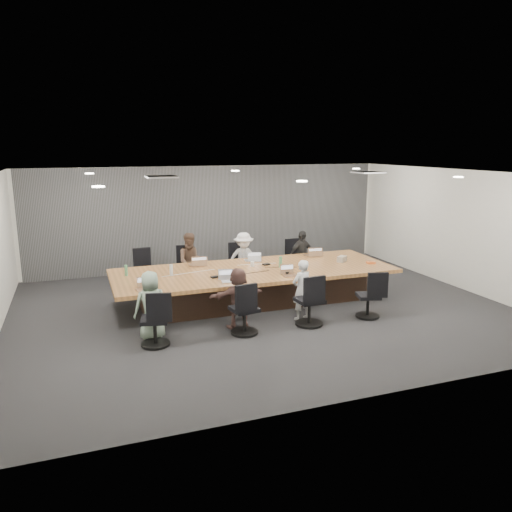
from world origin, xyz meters
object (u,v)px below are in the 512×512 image
object	(u,v)px
laptop_4	(146,289)
person_5	(238,298)
person_3	(301,255)
laptop_2	(251,260)
chair_2	(239,267)
laptop_1	(197,265)
mug_brown	(153,279)
stapler	(289,273)
bottle_green_left	(126,270)
laptop_3	(311,255)
snack_packet	(371,263)
chair_3	(296,263)
laptop_5	(229,281)
chair_7	(368,299)
person_6	(302,290)
laptop_6	(290,276)
person_2	(244,259)
chair_6	(309,304)
chair_0	(143,275)
bottle_green_right	(281,262)
conference_table	(254,284)
bottle_clear	(171,270)
chair_5	(244,313)
person_4	(151,305)
chair_4	(155,324)
person_1	(191,262)
canvas_bag	(342,259)
chair_1	(188,271)

from	to	relation	value
laptop_4	person_5	size ratio (longest dim) A/B	0.31
person_3	laptop_2	bearing A→B (deg)	-173.11
chair_2	laptop_1	size ratio (longest dim) A/B	2.10
mug_brown	stapler	world-z (taller)	mug_brown
laptop_2	bottle_green_left	size ratio (longest dim) A/B	1.40
laptop_3	snack_packet	size ratio (longest dim) A/B	1.85
chair_3	laptop_3	size ratio (longest dim) A/B	2.07
person_3	laptop_5	distance (m)	3.34
laptop_4	stapler	bearing A→B (deg)	-4.47
laptop_5	chair_7	bearing A→B (deg)	-10.20
person_6	laptop_6	distance (m)	0.57
person_3	laptop_6	world-z (taller)	person_3
bottle_green_left	mug_brown	bearing A→B (deg)	-56.52
person_2	chair_6	bearing A→B (deg)	-77.05
chair_0	laptop_4	xyz separation A→B (m)	(-0.25, -2.50, 0.36)
laptop_2	laptop_4	size ratio (longest dim) A/B	0.88
person_2	bottle_green_right	distance (m)	1.48
conference_table	laptop_3	world-z (taller)	laptop_3
laptop_1	bottle_clear	size ratio (longest dim) A/B	1.54
chair_5	laptop_3	bearing A→B (deg)	34.99
person_4	laptop_4	distance (m)	0.57
laptop_3	laptop_4	bearing A→B (deg)	29.47
chair_5	person_2	bearing A→B (deg)	62.20
person_6	chair_0	bearing A→B (deg)	-62.74
chair_0	bottle_clear	distance (m)	1.73
chair_2	person_6	size ratio (longest dim) A/B	0.62
chair_4	bottle_green_right	xyz separation A→B (m)	(2.99, 1.63, 0.47)
person_1	laptop_3	bearing A→B (deg)	-6.59
chair_2	chair_4	size ratio (longest dim) A/B	0.95
person_6	stapler	bearing A→B (deg)	-106.05
chair_4	laptop_2	xyz separation A→B (m)	(2.62, 2.50, 0.36)
laptop_1	laptop_6	size ratio (longest dim) A/B	1.24
chair_2	bottle_clear	xyz separation A→B (m)	(-1.99, -1.63, 0.48)
laptop_4	person_5	distance (m)	1.71
laptop_2	person_6	world-z (taller)	person_6
person_3	stapler	size ratio (longest dim) A/B	7.63
person_2	mug_brown	distance (m)	2.93
conference_table	snack_packet	world-z (taller)	snack_packet
person_1	laptop_3	distance (m)	2.88
laptop_3	canvas_bag	world-z (taller)	canvas_bag
chair_6	laptop_1	distance (m)	2.97
person_2	laptop_3	world-z (taller)	person_2
laptop_4	person_4	bearing A→B (deg)	-97.14
person_2	laptop_5	xyz separation A→B (m)	(-1.02, -2.15, 0.10)
person_5	bottle_green_right	distance (m)	1.91
bottle_clear	snack_packet	size ratio (longest dim) A/B	1.20
chair_6	chair_7	xyz separation A→B (m)	(1.29, 0.00, -0.04)
bottle_green_left	bottle_green_right	xyz separation A→B (m)	(3.23, -0.44, 0.01)
chair_1	chair_7	bearing A→B (deg)	136.70
bottle_green_right	chair_3	bearing A→B (deg)	56.51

